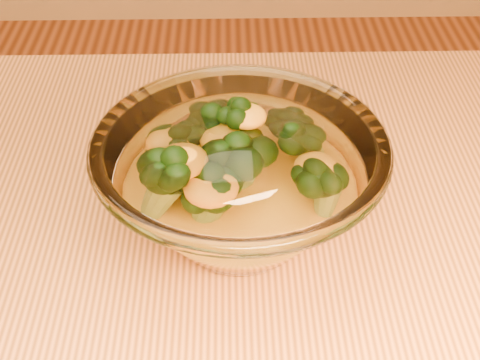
% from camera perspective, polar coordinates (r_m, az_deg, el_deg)
% --- Properties ---
extents(glass_bowl, '(0.21, 0.21, 0.09)m').
position_cam_1_polar(glass_bowl, '(0.48, -0.00, -0.41)').
color(glass_bowl, white).
rests_on(glass_bowl, table).
extents(cheese_sauce, '(0.12, 0.12, 0.03)m').
position_cam_1_polar(cheese_sauce, '(0.49, -0.00, -2.14)').
color(cheese_sauce, orange).
rests_on(cheese_sauce, glass_bowl).
extents(broccoli_heap, '(0.14, 0.11, 0.07)m').
position_cam_1_polar(broccoli_heap, '(0.47, -1.03, 1.52)').
color(broccoli_heap, black).
rests_on(broccoli_heap, cheese_sauce).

